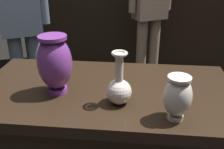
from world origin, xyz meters
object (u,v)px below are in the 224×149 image
(vase_centerpiece, at_px, (119,88))
(vase_tall_behind, at_px, (177,96))
(vase_left_accent, at_px, (55,63))
(visitor_center_back, at_px, (150,4))
(visitor_near_left, at_px, (20,18))

(vase_centerpiece, distance_m, vase_tall_behind, 0.24)
(vase_left_accent, bearing_deg, vase_centerpiece, -13.14)
(vase_tall_behind, distance_m, vase_left_accent, 0.53)
(vase_centerpiece, distance_m, visitor_center_back, 1.73)
(vase_centerpiece, xyz_separation_m, visitor_near_left, (-0.89, 1.08, 0.03))
(vase_centerpiece, distance_m, visitor_near_left, 1.40)
(visitor_near_left, bearing_deg, visitor_center_back, -177.10)
(vase_left_accent, bearing_deg, visitor_near_left, 120.90)
(visitor_center_back, bearing_deg, vase_left_accent, 46.07)
(vase_left_accent, xyz_separation_m, visitor_near_left, (-0.61, 1.01, -0.04))
(vase_centerpiece, bearing_deg, visitor_center_back, 84.24)
(vase_centerpiece, height_order, vase_left_accent, vase_left_accent)
(vase_centerpiece, bearing_deg, visitor_near_left, 129.50)
(vase_centerpiece, xyz_separation_m, visitor_center_back, (0.17, 1.72, 0.05))
(vase_left_accent, bearing_deg, vase_tall_behind, -17.28)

